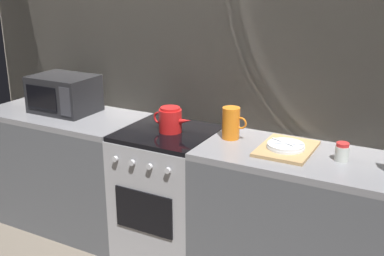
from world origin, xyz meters
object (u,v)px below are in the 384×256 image
object	(u,v)px
stove_unit	(168,193)
spice_jar	(342,152)
microwave	(64,94)
kettle	(170,120)
dish_pile	(286,148)
pitcher	(231,123)

from	to	relation	value
stove_unit	spice_jar	size ratio (longest dim) A/B	8.57
microwave	kettle	size ratio (longest dim) A/B	1.62
dish_pile	kettle	bearing A→B (deg)	-178.23
pitcher	dish_pile	bearing A→B (deg)	-6.78
dish_pile	spice_jar	size ratio (longest dim) A/B	3.81
stove_unit	kettle	bearing A→B (deg)	1.35
stove_unit	kettle	world-z (taller)	kettle
stove_unit	dish_pile	xyz separation A→B (m)	(0.79, 0.02, 0.47)
kettle	stove_unit	bearing A→B (deg)	-178.65
microwave	pitcher	size ratio (longest dim) A/B	2.30
pitcher	spice_jar	distance (m)	0.69
dish_pile	spice_jar	world-z (taller)	spice_jar
stove_unit	dish_pile	world-z (taller)	dish_pile
stove_unit	pitcher	bearing A→B (deg)	9.18
kettle	spice_jar	size ratio (longest dim) A/B	2.71
stove_unit	kettle	distance (m)	0.53
stove_unit	microwave	distance (m)	1.08
spice_jar	stove_unit	bearing A→B (deg)	-179.01
microwave	kettle	bearing A→B (deg)	-2.15
microwave	spice_jar	xyz separation A→B (m)	(2.02, -0.02, -0.08)
kettle	dish_pile	xyz separation A→B (m)	(0.77, 0.02, -0.06)
stove_unit	pitcher	distance (m)	0.70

